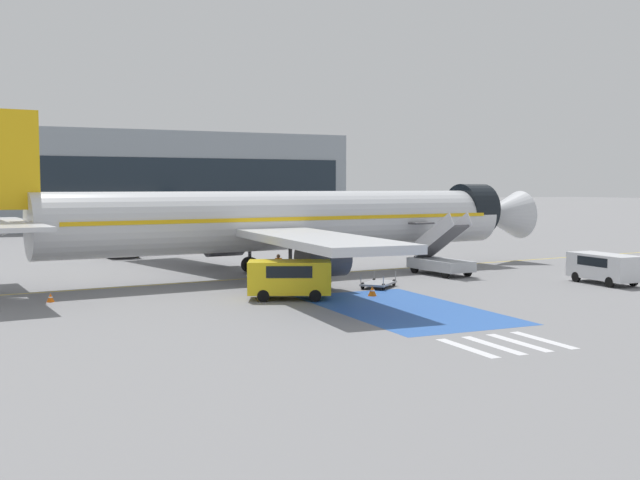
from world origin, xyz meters
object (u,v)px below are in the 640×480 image
service_van_0 (290,276)px  ground_crew_2 (325,265)px  airliner (282,221)px  traffic_cone_0 (372,291)px  baggage_cart (379,283)px  ground_crew_1 (278,267)px  traffic_cone_1 (50,298)px  fuel_tanker (115,236)px  terminal_building (31,180)px  boarding_stairs_forward (440,260)px  service_van_1 (604,266)px  ground_crew_0 (297,270)px

service_van_0 → ground_crew_2: size_ratio=2.76×
airliner → traffic_cone_0: (1.27, -10.43, -3.44)m
traffic_cone_0 → baggage_cart: bearing=55.9°
service_van_0 → ground_crew_1: service_van_0 is taller
baggage_cart → traffic_cone_1: baggage_cart is taller
fuel_tanker → terminal_building: bearing=93.5°
boarding_stairs_forward → traffic_cone_0: 11.33m
fuel_tanker → service_van_1: size_ratio=2.01×
ground_crew_2 → airliner: bearing=57.7°
traffic_cone_1 → terminal_building: bearing=87.8°
airliner → service_van_1: (16.76, -11.77, -2.59)m
service_van_1 → traffic_cone_1: 32.49m
baggage_cart → ground_crew_0: (-4.33, 2.21, 0.78)m
airliner → fuel_tanker: airliner is taller
ground_crew_0 → traffic_cone_0: 5.66m
service_van_1 → ground_crew_1: service_van_1 is taller
service_van_0 → boarding_stairs_forward: bearing=-42.4°
baggage_cart → ground_crew_2: bearing=157.5°
baggage_cart → ground_crew_0: 4.92m
service_van_1 → baggage_cart: 14.21m
airliner → service_van_0: 10.56m
service_van_1 → service_van_0: bearing=-4.6°
fuel_tanker → traffic_cone_1: size_ratio=20.21×
service_van_0 → ground_crew_2: bearing=-15.1°
terminal_building → ground_crew_1: bearing=-80.7°
baggage_cart → ground_crew_1: (-4.87, 3.99, 0.82)m
fuel_tanker → traffic_cone_0: (9.07, -31.19, -1.40)m
fuel_tanker → ground_crew_1: (6.15, -24.33, -0.60)m
ground_crew_0 → traffic_cone_1: size_ratio=3.86×
ground_crew_1 → terminal_building: (-10.87, 66.07, 5.83)m
ground_crew_1 → traffic_cone_0: size_ratio=3.37×
airliner → baggage_cart: size_ratio=14.95×
baggage_cart → ground_crew_2: size_ratio=1.67×
service_van_1 → traffic_cone_0: 15.57m
ground_crew_0 → terminal_building: 69.06m
service_van_0 → airliner: bearing=3.9°
service_van_0 → ground_crew_0: 4.89m
traffic_cone_0 → boarding_stairs_forward: bearing=37.9°
airliner → terminal_building: size_ratio=0.49×
service_van_1 → baggage_cart: size_ratio=1.60×
boarding_stairs_forward → ground_crew_0: bearing=-176.5°
fuel_tanker → ground_crew_1: fuel_tanker is taller
baggage_cart → terminal_building: 72.11m
service_van_0 → baggage_cart: bearing=-49.0°
airliner → baggage_cart: bearing=17.2°
airliner → ground_crew_1: bearing=-30.7°
ground_crew_2 → terminal_building: terminal_building is taller
boarding_stairs_forward → ground_crew_2: bearing=173.3°
ground_crew_1 → terminal_building: terminal_building is taller
fuel_tanker → boarding_stairs_forward: bearing=-56.4°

